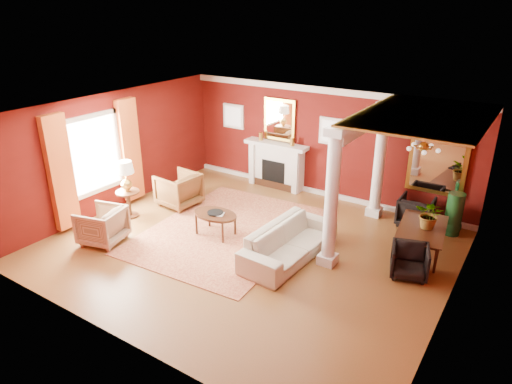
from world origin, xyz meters
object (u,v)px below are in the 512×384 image
Objects in this scene: sofa at (289,237)px; side_table at (126,180)px; armchair_leopard at (179,188)px; dining_table at (423,233)px; armchair_stripe at (102,224)px; coffee_table at (215,215)px.

sofa is 1.70× the size of side_table.
dining_table is at bearing 103.97° from armchair_leopard.
sofa is at bearing 5.74° from side_table.
armchair_leopard is (-3.65, 0.74, 0.01)m from sofa.
armchair_stripe is at bearing 3.47° from armchair_leopard.
sofa is 1.86m from coffee_table.
sofa is at bearing 99.58° from armchair_stripe.
sofa reaches higher than dining_table.
armchair_leopard is 0.91× the size of coffee_table.
armchair_stripe is 6.79m from dining_table.
sofa is 2.52× the size of armchair_leopard.
dining_table is (4.07, 1.73, -0.03)m from coffee_table.
coffee_table is (1.85, 1.60, 0.04)m from armchair_stripe.
side_table is (-4.22, -0.42, 0.47)m from sofa.
sofa is at bearing 83.32° from armchair_leopard.
armchair_leopard is at bearing 64.15° from side_table.
armchair_leopard is at bearing 156.39° from coffee_table.
sofa reaches higher than coffee_table.
dining_table is at bearing 23.00° from coffee_table.
dining_table reaches higher than armchair_stripe.
armchair_stripe is (-3.71, -1.64, -0.03)m from sofa.
armchair_stripe is 1.41m from side_table.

